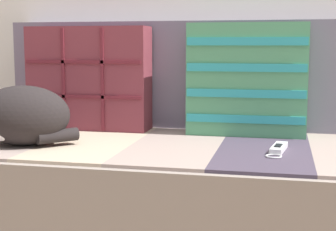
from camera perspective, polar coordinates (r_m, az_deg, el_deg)
couch at (r=1.79m, az=5.84°, el=-9.14°), size 1.85×0.82×0.38m
sofa_backrest at (r=2.06m, az=7.13°, el=4.47°), size 1.81×0.14×0.42m
throw_pillow_quilted at (r=2.04m, az=-8.74°, el=4.11°), size 0.48×0.14×0.40m
throw_pillow_striped at (r=1.90m, az=8.73°, el=3.98°), size 0.43×0.14×0.41m
sleeping_cat at (r=1.75m, az=-16.17°, el=-0.21°), size 0.36×0.29×0.20m
game_remote_near at (r=1.64m, az=12.13°, el=-3.61°), size 0.07×0.20×0.02m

